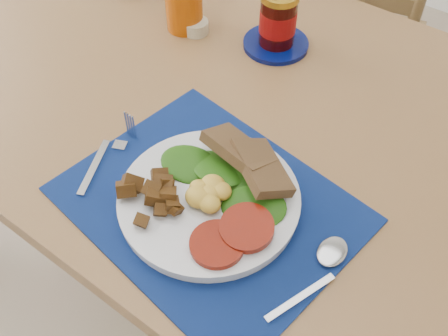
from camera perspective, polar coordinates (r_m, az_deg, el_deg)
name	(u,v)px	position (r m, az deg, el deg)	size (l,w,h in m)	color
ground	(168,318)	(1.58, -6.15, -15.97)	(4.00, 4.00, 0.00)	tan
table	(203,111)	(1.12, -2.25, 6.25)	(1.40, 0.90, 0.75)	brown
chair_far	(357,15)	(1.68, 14.28, 15.87)	(0.46, 0.44, 1.05)	#513C1D
placemat	(209,204)	(0.85, -1.62, -3.95)	(0.45, 0.35, 0.00)	black
breakfast_plate	(205,196)	(0.83, -2.13, -3.04)	(0.29, 0.29, 0.07)	silver
fork	(111,153)	(0.93, -12.22, 1.61)	(0.06, 0.18, 0.00)	#B2B5BA
spoon	(322,266)	(0.79, 10.67, -10.41)	(0.05, 0.18, 0.01)	#B2B5BA
juice_glass	(184,5)	(1.18, -4.37, 17.28)	(0.08, 0.08, 0.11)	#BA4904
ramekin	(196,27)	(1.19, -3.09, 15.10)	(0.06, 0.06, 0.03)	#C7B892
jam_on_saucer	(278,23)	(1.13, 5.86, 15.38)	(0.14, 0.14, 0.13)	#040E4F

